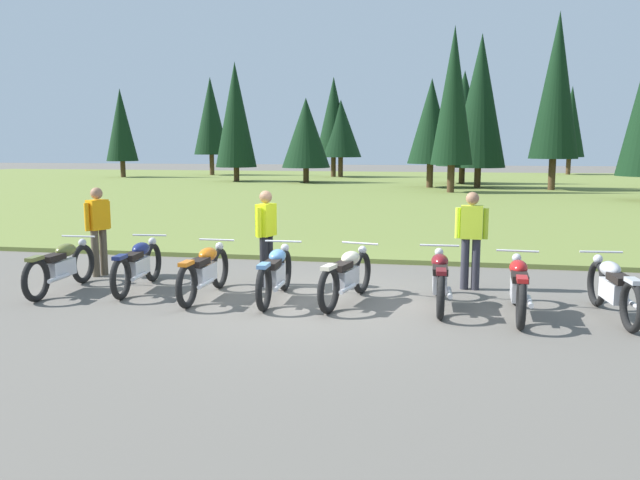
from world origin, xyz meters
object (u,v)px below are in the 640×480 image
at_px(motorcycle_red, 518,286).
at_px(motorcycle_silver, 613,288).
at_px(rider_checking_bike, 471,235).
at_px(rider_with_back_turned, 266,232).
at_px(motorcycle_sky_blue, 275,273).
at_px(motorcycle_maroon, 440,279).
at_px(motorcycle_olive, 61,266).
at_px(motorcycle_navy, 138,265).
at_px(motorcycle_orange, 205,271).
at_px(motorcycle_cream, 347,275).
at_px(rider_near_row_end, 98,226).

relative_size(motorcycle_red, motorcycle_silver, 1.00).
height_order(rider_checking_bike, rider_with_back_turned, same).
xyz_separation_m(motorcycle_sky_blue, motorcycle_maroon, (2.57, 0.03, 0.00)).
xyz_separation_m(motorcycle_maroon, motorcycle_red, (1.12, -0.32, 0.00)).
height_order(motorcycle_olive, rider_with_back_turned, rider_with_back_turned).
height_order(motorcycle_navy, rider_checking_bike, rider_checking_bike).
relative_size(motorcycle_navy, rider_with_back_turned, 1.26).
relative_size(motorcycle_orange, motorcycle_maroon, 1.00).
bearing_deg(motorcycle_orange, motorcycle_cream, 2.10).
distance_m(motorcycle_olive, rider_checking_bike, 6.93).
distance_m(motorcycle_navy, motorcycle_cream, 3.63).
bearing_deg(rider_near_row_end, motorcycle_sky_blue, -18.29).
xyz_separation_m(motorcycle_red, rider_checking_bike, (-0.61, 1.64, 0.51)).
distance_m(motorcycle_navy, motorcycle_orange, 1.35).
bearing_deg(motorcycle_red, motorcycle_silver, 6.22).
relative_size(motorcycle_olive, rider_with_back_turned, 1.26).
bearing_deg(rider_checking_bike, motorcycle_navy, -168.98).
distance_m(motorcycle_olive, rider_near_row_end, 1.43).
bearing_deg(motorcycle_red, motorcycle_orange, 177.10).
bearing_deg(motorcycle_navy, rider_checking_bike, 11.02).
height_order(motorcycle_cream, motorcycle_red, same).
relative_size(motorcycle_navy, motorcycle_cream, 1.02).
xyz_separation_m(motorcycle_olive, motorcycle_sky_blue, (3.68, 0.10, 0.00)).
relative_size(motorcycle_sky_blue, motorcycle_silver, 1.00).
relative_size(motorcycle_sky_blue, motorcycle_maroon, 1.00).
height_order(motorcycle_silver, rider_with_back_turned, rider_with_back_turned).
bearing_deg(motorcycle_maroon, motorcycle_cream, 179.69).
height_order(motorcycle_olive, motorcycle_sky_blue, same).
relative_size(motorcycle_olive, motorcycle_sky_blue, 1.00).
bearing_deg(motorcycle_cream, rider_near_row_end, 166.24).
bearing_deg(motorcycle_sky_blue, rider_near_row_end, 161.71).
xyz_separation_m(motorcycle_sky_blue, rider_near_row_end, (-3.74, 1.24, 0.51)).
distance_m(motorcycle_navy, rider_checking_bike, 5.68).
bearing_deg(motorcycle_sky_blue, motorcycle_orange, -177.85).
xyz_separation_m(motorcycle_olive, motorcycle_red, (7.37, -0.19, 0.00)).
bearing_deg(motorcycle_olive, rider_with_back_turned, 18.92).
distance_m(motorcycle_orange, motorcycle_sky_blue, 1.17).
xyz_separation_m(motorcycle_red, motorcycle_silver, (1.31, 0.14, 0.00)).
height_order(motorcycle_orange, motorcycle_cream, same).
bearing_deg(rider_with_back_turned, motorcycle_maroon, -18.22).
bearing_deg(motorcycle_navy, motorcycle_cream, -3.61).
bearing_deg(motorcycle_navy, rider_with_back_turned, 20.04).
bearing_deg(rider_with_back_turned, motorcycle_red, -17.66).
bearing_deg(motorcycle_cream, rider_with_back_turned, 148.02).
height_order(motorcycle_olive, motorcycle_orange, same).
xyz_separation_m(motorcycle_maroon, rider_checking_bike, (0.51, 1.32, 0.51)).
bearing_deg(motorcycle_sky_blue, motorcycle_silver, -1.68).
distance_m(motorcycle_maroon, rider_near_row_end, 6.44).
xyz_separation_m(motorcycle_olive, rider_near_row_end, (-0.06, 1.33, 0.51)).
bearing_deg(rider_near_row_end, motorcycle_red, -11.61).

